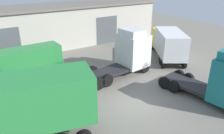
{
  "coord_description": "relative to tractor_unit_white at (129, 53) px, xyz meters",
  "views": [
    {
      "loc": [
        -8.76,
        -10.49,
        8.66
      ],
      "look_at": [
        0.27,
        3.46,
        1.6
      ],
      "focal_mm": 35.0,
      "sensor_mm": 36.0,
      "label": 1
    }
  ],
  "objects": [
    {
      "name": "warehouse_building",
      "position": [
        -3.0,
        12.18,
        0.64
      ],
      "size": [
        28.98,
        6.54,
        5.15
      ],
      "color": "#B7B2A3",
      "rests_on": "ground_plane"
    },
    {
      "name": "ground_plane",
      "position": [
        -3.0,
        -4.83,
        -1.95
      ],
      "size": [
        60.0,
        60.0,
        0.0
      ],
      "primitive_type": "plane",
      "color": "slate"
    },
    {
      "name": "box_truck_yellow",
      "position": [
        5.92,
        0.67,
        -0.13
      ],
      "size": [
        5.92,
        7.3,
        3.2
      ],
      "rotation": [
        0.0,
        0.0,
        0.99
      ],
      "color": "yellow",
      "rests_on": "ground_plane"
    },
    {
      "name": "tractor_unit_white",
      "position": [
        0.0,
        0.0,
        0.0
      ],
      "size": [
        6.79,
        3.16,
        4.14
      ],
      "rotation": [
        0.0,
        0.0,
        0.1
      ],
      "color": "silver",
      "rests_on": "ground_plane"
    },
    {
      "name": "delivery_van_green",
      "position": [
        -7.87,
        3.86,
        -0.45
      ],
      "size": [
        5.42,
        2.21,
        2.77
      ],
      "rotation": [
        0.0,
        0.0,
        0.04
      ],
      "color": "#28843D",
      "rests_on": "ground_plane"
    }
  ]
}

